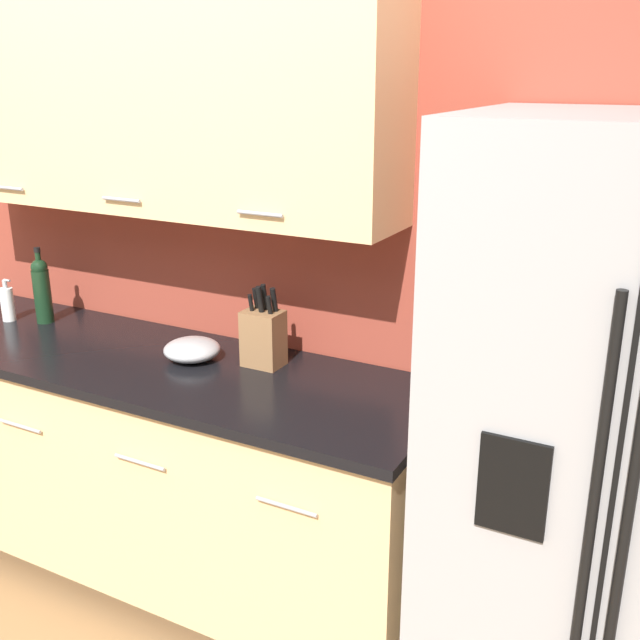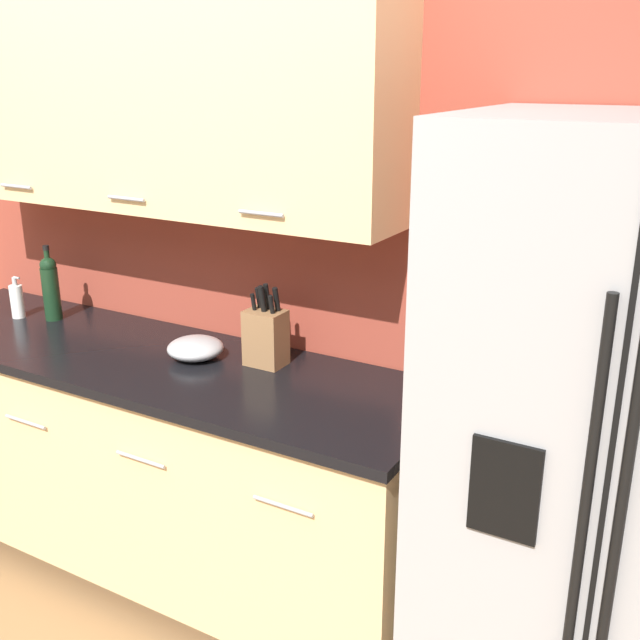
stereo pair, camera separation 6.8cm
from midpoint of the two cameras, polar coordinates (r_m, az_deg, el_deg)
name	(u,v)px [view 2 (the right image)]	position (r m, az deg, el deg)	size (l,w,h in m)	color
wall_back	(200,194)	(2.83, -8.42, 9.46)	(10.00, 0.39, 2.60)	#993D2D
counter_unit	(150,460)	(2.98, -12.15, -10.37)	(2.29, 0.64, 0.90)	black
refrigerator	(624,477)	(2.11, 23.05, -10.98)	(0.94, 0.74, 1.79)	#9E9EA0
knife_block	(266,336)	(2.59, -3.40, -1.23)	(0.13, 0.10, 0.29)	olive
wine_bottle	(50,287)	(3.22, -19.28, 2.41)	(0.07, 0.07, 0.31)	black
soap_dispenser	(17,301)	(3.32, -21.54, 1.38)	(0.06, 0.05, 0.18)	white
mixing_bowl	(195,348)	(2.69, -8.76, -2.13)	(0.20, 0.20, 0.07)	#A3A3A5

